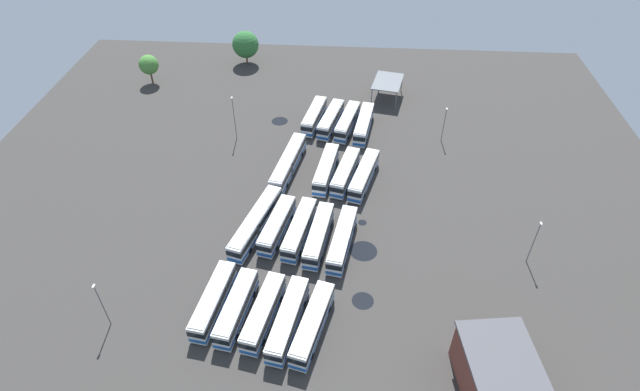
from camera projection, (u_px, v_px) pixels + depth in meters
name	position (u px, v px, depth m)	size (l,w,h in m)	color
ground_plane	(313.00, 205.00, 87.11)	(130.37, 130.37, 0.00)	#383533
bus_row0_slot0	(312.00, 324.00, 66.32)	(12.68, 5.34, 3.46)	silver
bus_row0_slot1	(288.00, 319.00, 66.88)	(12.90, 4.70, 3.46)	silver
bus_row0_slot2	(263.00, 312.00, 67.75)	(12.09, 4.73, 3.46)	silver
bus_row0_slot3	(236.00, 308.00, 68.34)	(11.98, 4.26, 3.46)	silver
bus_row0_slot4	(213.00, 301.00, 69.23)	(12.39, 4.19, 3.46)	silver
bus_row1_slot0	(342.00, 239.00, 78.18)	(13.05, 4.55, 3.46)	silver
bus_row1_slot1	(319.00, 235.00, 78.91)	(12.77, 4.27, 3.46)	silver
bus_row1_slot2	(299.00, 229.00, 79.90)	(12.68, 4.74, 3.46)	silver
bus_row1_slot3	(277.00, 225.00, 80.60)	(12.15, 4.94, 3.46)	silver
bus_row1_slot4	(256.00, 223.00, 81.06)	(16.02, 6.65, 3.46)	silver
bus_row2_slot0	(364.00, 175.00, 90.50)	(13.02, 5.73, 3.46)	silver
bus_row2_slot1	(345.00, 172.00, 91.15)	(12.26, 5.21, 3.46)	silver
bus_row2_slot2	(326.00, 169.00, 91.82)	(12.78, 4.28, 3.46)	silver
bus_row2_slot4	(288.00, 163.00, 93.23)	(16.13, 5.31, 3.46)	silver
bus_row3_slot1	(364.00, 124.00, 103.40)	(13.02, 4.34, 3.46)	silver
bus_row3_slot2	(347.00, 122.00, 104.14)	(12.53, 5.20, 3.46)	silver
bus_row3_slot3	(331.00, 119.00, 104.80)	(12.40, 5.26, 3.46)	silver
bus_row3_slot4	(314.00, 116.00, 105.77)	(12.24, 4.67, 3.46)	silver
depot_building	(495.00, 369.00, 59.71)	(10.76, 9.54, 6.66)	brown
maintenance_shelter	(388.00, 82.00, 112.37)	(10.04, 7.78, 4.37)	slate
lamp_post_far_corner	(534.00, 241.00, 74.29)	(0.56, 0.28, 8.13)	slate
lamp_post_near_entrance	(102.00, 304.00, 65.55)	(0.56, 0.28, 8.21)	slate
lamp_post_by_building	(234.00, 116.00, 99.44)	(0.56, 0.28, 9.42)	slate
lamp_post_mid_lot	(444.00, 123.00, 99.43)	(0.56, 0.28, 7.45)	slate
tree_northwest	(245.00, 45.00, 125.30)	(6.60, 6.60, 8.37)	brown
tree_north_edge	(149.00, 65.00, 117.57)	(4.55, 4.55, 7.02)	brown
puddle_centre_drain	(363.00, 251.00, 78.81)	(4.38, 4.38, 0.01)	black
puddle_between_rows	(362.00, 223.00, 83.71)	(1.46, 1.46, 0.01)	black
puddle_back_corner	(363.00, 301.00, 71.46)	(3.16, 3.16, 0.01)	black
puddle_near_shelter	(280.00, 121.00, 107.63)	(3.49, 3.49, 0.01)	black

